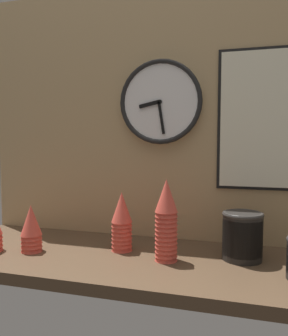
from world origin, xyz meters
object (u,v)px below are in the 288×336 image
at_px(cup_stack_center, 122,221).
at_px(bowl_stack_right, 242,235).
at_px(cup_stack_left, 31,228).
at_px(menu_board, 274,119).
at_px(wall_clock, 159,102).
at_px(cup_stack_center_right, 166,220).

xyz_separation_m(cup_stack_center, bowl_stack_right, (0.44, 0.02, -0.02)).
height_order(cup_stack_left, bowl_stack_right, cup_stack_left).
distance_m(cup_stack_left, menu_board, 1.00).
bearing_deg(wall_clock, cup_stack_center, -115.40).
bearing_deg(cup_stack_center, cup_stack_left, -161.58).
distance_m(wall_clock, menu_board, 0.45).
bearing_deg(cup_stack_center_right, cup_stack_center, 161.58).
relative_size(cup_stack_left, bowl_stack_right, 1.05).
distance_m(cup_stack_left, wall_clock, 0.70).
xyz_separation_m(bowl_stack_right, menu_board, (0.10, 0.18, 0.41)).
bearing_deg(menu_board, bowl_stack_right, -119.83).
xyz_separation_m(cup_stack_center, menu_board, (0.54, 0.21, 0.38)).
distance_m(cup_stack_center_right, menu_board, 0.57).
bearing_deg(cup_stack_center, menu_board, 20.91).
bearing_deg(menu_board, wall_clock, -178.86).
height_order(cup_stack_center, cup_stack_left, cup_stack_center).
relative_size(cup_stack_left, menu_board, 0.32).
bearing_deg(bowl_stack_right, cup_stack_center_right, -161.09).
distance_m(cup_stack_center, menu_board, 0.69).
xyz_separation_m(wall_clock, menu_board, (0.45, 0.01, -0.08)).
distance_m(bowl_stack_right, wall_clock, 0.62).
height_order(cup_stack_center_right, menu_board, menu_board).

